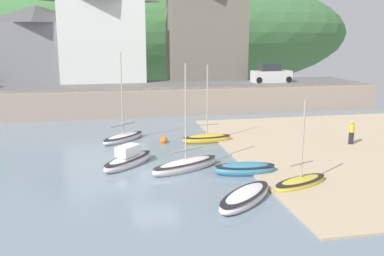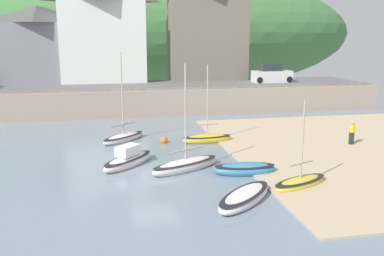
{
  "view_description": "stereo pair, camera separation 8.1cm",
  "coord_description": "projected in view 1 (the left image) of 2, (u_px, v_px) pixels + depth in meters",
  "views": [
    {
      "loc": [
        -2.37,
        -21.87,
        7.26
      ],
      "look_at": [
        2.59,
        2.79,
        1.76
      ],
      "focal_mm": 39.74,
      "sensor_mm": 36.0,
      "label": 1
    },
    {
      "loc": [
        -2.29,
        -21.88,
        7.26
      ],
      "look_at": [
        2.59,
        2.79,
        1.76
      ],
      "focal_mm": 39.74,
      "sensor_mm": 36.0,
      "label": 2
    }
  ],
  "objects": [
    {
      "name": "dinghy_open_wooden",
      "position": [
        186.0,
        165.0,
        23.31
      ],
      "size": [
        4.39,
        2.96,
        6.02
      ],
      "rotation": [
        0.0,
        0.0,
        0.47
      ],
      "color": "silver",
      "rests_on": "ground"
    },
    {
      "name": "sailboat_nearest_shore",
      "position": [
        123.0,
        137.0,
        29.82
      ],
      "size": [
        3.49,
        3.4,
        6.3
      ],
      "rotation": [
        0.0,
        0.0,
        0.76
      ],
      "color": "white",
      "rests_on": "ground"
    },
    {
      "name": "waterfront_building_left",
      "position": [
        39.0,
        44.0,
        43.96
      ],
      "size": [
        8.15,
        5.32,
        7.85
      ],
      "color": "gray",
      "rests_on": "ground"
    },
    {
      "name": "waterfront_building_right",
      "position": [
        206.0,
        28.0,
        47.05
      ],
      "size": [
        8.76,
        4.78,
        11.13
      ],
      "color": "slate",
      "rests_on": "ground"
    },
    {
      "name": "person_on_slipway",
      "position": [
        352.0,
        131.0,
        28.38
      ],
      "size": [
        0.34,
        0.34,
        1.62
      ],
      "color": "#282833",
      "rests_on": "ground"
    },
    {
      "name": "waterfront_building_centre",
      "position": [
        102.0,
        30.0,
        44.91
      ],
      "size": [
        8.98,
        5.73,
        10.71
      ],
      "color": "silver",
      "rests_on": "ground"
    },
    {
      "name": "mooring_buoy",
      "position": [
        164.0,
        140.0,
        29.3
      ],
      "size": [
        0.53,
        0.53,
        0.53
      ],
      "color": "orange",
      "rests_on": "ground"
    },
    {
      "name": "parked_car_by_wall",
      "position": [
        271.0,
        74.0,
        44.93
      ],
      "size": [
        4.14,
        1.82,
        1.95
      ],
      "rotation": [
        0.0,
        0.0,
        0.02
      ],
      "color": "silver",
      "rests_on": "ground"
    },
    {
      "name": "quay_seawall",
      "position": [
        134.0,
        100.0,
        39.42
      ],
      "size": [
        48.0,
        9.4,
        2.4
      ],
      "color": "#A08D7A",
      "rests_on": "ground"
    },
    {
      "name": "sailboat_white_hull",
      "position": [
        207.0,
        138.0,
        29.45
      ],
      "size": [
        3.59,
        1.35,
        5.5
      ],
      "rotation": [
        0.0,
        0.0,
        0.08
      ],
      "color": "gold",
      "rests_on": "ground"
    },
    {
      "name": "sailboat_far_left",
      "position": [
        245.0,
        197.0,
        18.84
      ],
      "size": [
        3.8,
        3.8,
        0.72
      ],
      "rotation": [
        0.0,
        0.0,
        0.79
      ],
      "color": "white",
      "rests_on": "ground"
    },
    {
      "name": "sailboat_blue_trim",
      "position": [
        301.0,
        182.0,
        20.76
      ],
      "size": [
        3.56,
        2.37,
        4.44
      ],
      "rotation": [
        0.0,
        0.0,
        0.42
      ],
      "color": "gold",
      "rests_on": "ground"
    },
    {
      "name": "hillside_backdrop",
      "position": [
        128.0,
        33.0,
        74.51
      ],
      "size": [
        80.0,
        44.0,
        21.92
      ],
      "color": "#437941",
      "rests_on": "ground"
    },
    {
      "name": "sailboat_tall_mast",
      "position": [
        128.0,
        160.0,
        24.11
      ],
      "size": [
        3.51,
        3.73,
        1.36
      ],
      "rotation": [
        0.0,
        0.0,
        0.84
      ],
      "color": "silver",
      "rests_on": "ground"
    },
    {
      "name": "fishing_boat_green",
      "position": [
        245.0,
        169.0,
        22.77
      ],
      "size": [
        3.44,
        1.55,
        0.79
      ],
      "rotation": [
        0.0,
        0.0,
        -0.08
      ],
      "color": "teal",
      "rests_on": "ground"
    },
    {
      "name": "ground",
      "position": [
        230.0,
        255.0,
        14.03
      ],
      "size": [
        48.0,
        41.0,
        0.61
      ],
      "color": "gray"
    }
  ]
}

